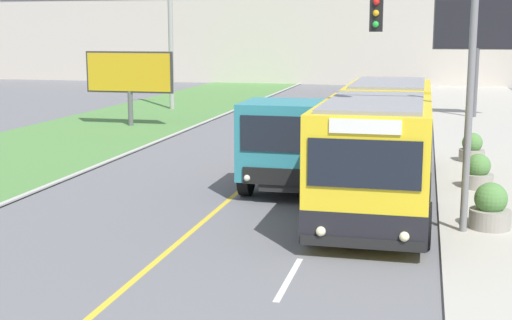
{
  "coord_description": "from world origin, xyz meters",
  "views": [
    {
      "loc": [
        5.05,
        -4.53,
        4.48
      ],
      "look_at": [
        1.1,
        12.12,
        1.4
      ],
      "focal_mm": 50.0,
      "sensor_mm": 36.0,
      "label": 1
    }
  ],
  "objects_px": {
    "city_bus": "(382,143)",
    "billboard_small": "(129,74)",
    "planter_round_near": "(490,208)",
    "dump_truck": "(292,145)",
    "billboard_large": "(478,29)",
    "planter_round_third": "(472,149)",
    "car_distant": "(362,105)",
    "traffic_light_mast": "(440,72)",
    "planter_round_second": "(478,173)",
    "utility_pole_far": "(171,28)"
  },
  "relations": [
    {
      "from": "planter_round_third",
      "to": "city_bus",
      "type": "bearing_deg",
      "value": -115.34
    },
    {
      "from": "planter_round_third",
      "to": "billboard_small",
      "type": "bearing_deg",
      "value": 156.88
    },
    {
      "from": "utility_pole_far",
      "to": "traffic_light_mast",
      "type": "xyz_separation_m",
      "value": [
        14.71,
        -23.36,
        -1.06
      ]
    },
    {
      "from": "billboard_small",
      "to": "dump_truck",
      "type": "bearing_deg",
      "value": -49.99
    },
    {
      "from": "traffic_light_mast",
      "to": "planter_round_second",
      "type": "distance_m",
      "value": 5.85
    },
    {
      "from": "planter_round_near",
      "to": "planter_round_third",
      "type": "distance_m",
      "value": 8.77
    },
    {
      "from": "dump_truck",
      "to": "billboard_small",
      "type": "height_order",
      "value": "billboard_small"
    },
    {
      "from": "utility_pole_far",
      "to": "planter_round_second",
      "type": "bearing_deg",
      "value": -49.28
    },
    {
      "from": "billboard_small",
      "to": "utility_pole_far",
      "type": "bearing_deg",
      "value": 94.85
    },
    {
      "from": "billboard_large",
      "to": "planter_round_near",
      "type": "distance_m",
      "value": 22.79
    },
    {
      "from": "dump_truck",
      "to": "traffic_light_mast",
      "type": "xyz_separation_m",
      "value": [
        3.91,
        -3.66,
        2.31
      ]
    },
    {
      "from": "billboard_small",
      "to": "planter_round_near",
      "type": "height_order",
      "value": "billboard_small"
    },
    {
      "from": "city_bus",
      "to": "car_distant",
      "type": "xyz_separation_m",
      "value": [
        -2.13,
        18.23,
        -0.82
      ]
    },
    {
      "from": "dump_truck",
      "to": "utility_pole_far",
      "type": "height_order",
      "value": "utility_pole_far"
    },
    {
      "from": "planter_round_near",
      "to": "billboard_large",
      "type": "bearing_deg",
      "value": 87.44
    },
    {
      "from": "billboard_large",
      "to": "planter_round_near",
      "type": "xyz_separation_m",
      "value": [
        -1.0,
        -22.4,
        -4.11
      ]
    },
    {
      "from": "dump_truck",
      "to": "billboard_small",
      "type": "relative_size",
      "value": 1.41
    },
    {
      "from": "billboard_small",
      "to": "planter_round_third",
      "type": "xyz_separation_m",
      "value": [
        15.43,
        -6.59,
        -1.99
      ]
    },
    {
      "from": "car_distant",
      "to": "utility_pole_far",
      "type": "height_order",
      "value": "utility_pole_far"
    },
    {
      "from": "car_distant",
      "to": "traffic_light_mast",
      "type": "distance_m",
      "value": 22.07
    },
    {
      "from": "planter_round_near",
      "to": "planter_round_second",
      "type": "bearing_deg",
      "value": 89.72
    },
    {
      "from": "billboard_large",
      "to": "planter_round_second",
      "type": "height_order",
      "value": "billboard_large"
    },
    {
      "from": "dump_truck",
      "to": "car_distant",
      "type": "distance_m",
      "value": 17.94
    },
    {
      "from": "traffic_light_mast",
      "to": "planter_round_third",
      "type": "relative_size",
      "value": 5.71
    },
    {
      "from": "car_distant",
      "to": "billboard_small",
      "type": "bearing_deg",
      "value": -151.08
    },
    {
      "from": "dump_truck",
      "to": "traffic_light_mast",
      "type": "bearing_deg",
      "value": -43.11
    },
    {
      "from": "billboard_small",
      "to": "car_distant",
      "type": "bearing_deg",
      "value": 28.92
    },
    {
      "from": "city_bus",
      "to": "billboard_small",
      "type": "relative_size",
      "value": 2.71
    },
    {
      "from": "planter_round_second",
      "to": "planter_round_near",
      "type": "bearing_deg",
      "value": -90.28
    },
    {
      "from": "car_distant",
      "to": "planter_round_near",
      "type": "height_order",
      "value": "car_distant"
    },
    {
      "from": "traffic_light_mast",
      "to": "planter_round_near",
      "type": "height_order",
      "value": "traffic_light_mast"
    },
    {
      "from": "dump_truck",
      "to": "billboard_large",
      "type": "distance_m",
      "value": 20.38
    },
    {
      "from": "city_bus",
      "to": "dump_truck",
      "type": "height_order",
      "value": "city_bus"
    },
    {
      "from": "traffic_light_mast",
      "to": "billboard_small",
      "type": "relative_size",
      "value": 1.31
    },
    {
      "from": "city_bus",
      "to": "traffic_light_mast",
      "type": "distance_m",
      "value": 4.21
    },
    {
      "from": "utility_pole_far",
      "to": "billboard_small",
      "type": "height_order",
      "value": "utility_pole_far"
    },
    {
      "from": "billboard_large",
      "to": "planter_round_third",
      "type": "relative_size",
      "value": 6.21
    },
    {
      "from": "billboard_large",
      "to": "billboard_small",
      "type": "bearing_deg",
      "value": -156.69
    },
    {
      "from": "traffic_light_mast",
      "to": "billboard_small",
      "type": "xyz_separation_m",
      "value": [
        -14.06,
        15.76,
        -1.12
      ]
    },
    {
      "from": "billboard_small",
      "to": "planter_round_near",
      "type": "distance_m",
      "value": 21.79
    },
    {
      "from": "city_bus",
      "to": "traffic_light_mast",
      "type": "xyz_separation_m",
      "value": [
        1.38,
        -3.36,
        2.12
      ]
    },
    {
      "from": "traffic_light_mast",
      "to": "planter_round_near",
      "type": "distance_m",
      "value": 3.36
    },
    {
      "from": "city_bus",
      "to": "billboard_small",
      "type": "height_order",
      "value": "billboard_small"
    },
    {
      "from": "billboard_large",
      "to": "planter_round_third",
      "type": "xyz_separation_m",
      "value": [
        -0.89,
        -13.63,
        -4.14
      ]
    },
    {
      "from": "utility_pole_far",
      "to": "traffic_light_mast",
      "type": "distance_m",
      "value": 27.62
    },
    {
      "from": "billboard_large",
      "to": "car_distant",
      "type": "bearing_deg",
      "value": -168.19
    },
    {
      "from": "traffic_light_mast",
      "to": "planter_round_near",
      "type": "xyz_separation_m",
      "value": [
        1.26,
        0.4,
        -3.08
      ]
    },
    {
      "from": "planter_round_second",
      "to": "planter_round_third",
      "type": "height_order",
      "value": "planter_round_third"
    },
    {
      "from": "planter_round_near",
      "to": "planter_round_second",
      "type": "height_order",
      "value": "planter_round_near"
    },
    {
      "from": "city_bus",
      "to": "traffic_light_mast",
      "type": "height_order",
      "value": "traffic_light_mast"
    }
  ]
}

